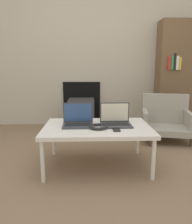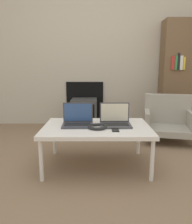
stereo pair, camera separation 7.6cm
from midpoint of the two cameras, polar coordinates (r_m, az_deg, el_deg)
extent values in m
plane|color=#7A6047|center=(1.93, -0.48, -18.21)|extent=(14.00, 14.00, 0.00)
cube|color=#B7AD99|center=(3.75, -1.39, 16.69)|extent=(7.00, 0.06, 2.60)
cube|color=black|center=(3.74, -4.32, 2.28)|extent=(0.62, 0.03, 0.73)
cube|color=silver|center=(2.11, -0.75, -4.18)|extent=(1.02, 0.69, 0.04)
cylinder|color=silver|center=(1.94, -14.92, -12.36)|extent=(0.04, 0.04, 0.37)
cylinder|color=silver|center=(1.96, 13.68, -12.03)|extent=(0.04, 0.04, 0.37)
cylinder|color=silver|center=(2.49, -11.86, -6.81)|extent=(0.04, 0.04, 0.37)
cylinder|color=silver|center=(2.51, 9.99, -6.61)|extent=(0.04, 0.04, 0.37)
cube|color=#38383D|center=(2.11, -5.74, -3.50)|extent=(0.30, 0.23, 0.02)
cube|color=black|center=(2.11, -5.74, -3.27)|extent=(0.25, 0.13, 0.00)
cube|color=#38383D|center=(2.19, -5.70, -0.10)|extent=(0.29, 0.02, 0.20)
cube|color=#2D4C7F|center=(2.19, -5.71, -0.12)|extent=(0.27, 0.01, 0.18)
cube|color=#38383D|center=(2.12, 4.20, -3.42)|extent=(0.30, 0.23, 0.02)
cube|color=black|center=(2.12, 4.21, -3.19)|extent=(0.25, 0.13, 0.00)
cube|color=#38383D|center=(2.20, 3.89, -0.03)|extent=(0.29, 0.01, 0.20)
cube|color=beige|center=(2.19, 3.90, -0.06)|extent=(0.27, 0.01, 0.18)
torus|color=black|center=(2.03, -0.47, -3.87)|extent=(0.18, 0.18, 0.03)
cube|color=black|center=(1.98, 4.19, -4.54)|extent=(0.06, 0.14, 0.01)
cube|color=#383838|center=(3.54, -4.43, -0.37)|extent=(0.41, 0.43, 0.47)
cube|color=black|center=(3.33, -4.59, -1.13)|extent=(0.33, 0.01, 0.36)
cube|color=gray|center=(3.04, 17.03, -4.23)|extent=(0.71, 0.64, 0.08)
cube|color=gray|center=(3.19, 16.81, 0.96)|extent=(0.62, 0.22, 0.40)
cube|color=gray|center=(2.98, 11.92, -1.50)|extent=(0.15, 0.48, 0.20)
cube|color=gray|center=(3.05, 22.33, -1.80)|extent=(0.15, 0.48, 0.20)
cylinder|color=#4C3828|center=(2.80, 13.31, -7.54)|extent=(0.04, 0.04, 0.12)
cylinder|color=#4C3828|center=(2.97, 22.96, -7.02)|extent=(0.04, 0.04, 0.12)
cylinder|color=#4C3828|center=(3.19, 11.32, -5.09)|extent=(0.04, 0.04, 0.12)
cylinder|color=#4C3828|center=(3.34, 19.92, -4.79)|extent=(0.04, 0.04, 0.12)
cube|color=brown|center=(3.83, 20.90, 8.99)|extent=(0.79, 0.30, 1.69)
cube|color=#B22D28|center=(3.58, 18.01, 12.06)|extent=(0.04, 0.02, 0.20)
cube|color=#337F42|center=(3.59, 18.71, 12.06)|extent=(0.04, 0.02, 0.21)
cube|color=black|center=(3.61, 19.32, 12.32)|extent=(0.03, 0.02, 0.25)
cube|color=silver|center=(3.62, 19.92, 11.98)|extent=(0.04, 0.02, 0.21)
cube|color=gold|center=(3.64, 20.56, 11.78)|extent=(0.03, 0.02, 0.19)
camera|label=1|loc=(0.04, -90.92, -0.18)|focal=35.00mm
camera|label=2|loc=(0.04, 89.08, 0.18)|focal=35.00mm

